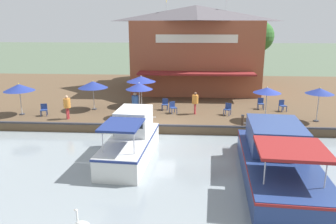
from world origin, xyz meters
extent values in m
plane|color=#4C5B47|center=(0.00, 0.00, 0.00)|extent=(220.00, 220.00, 0.00)
cube|color=brown|center=(-11.00, 0.00, 0.30)|extent=(22.00, 56.00, 0.60)
cube|color=#2D2D33|center=(-0.10, 0.00, 0.65)|extent=(0.20, 50.40, 0.10)
cube|color=brown|center=(-13.74, 2.64, 3.92)|extent=(9.97, 11.67, 6.64)
pyramid|color=#4C474C|center=(-13.74, 2.64, 8.00)|extent=(10.47, 12.25, 1.51)
cube|color=maroon|center=(-7.86, 2.64, 2.90)|extent=(1.80, 9.92, 0.16)
cube|color=silver|center=(-8.72, 2.64, 5.75)|extent=(0.08, 7.00, 0.70)
cylinder|color=silver|center=(-13.74, 5.56, 8.44)|extent=(0.06, 0.06, 2.40)
cylinder|color=silver|center=(-13.74, -0.27, 8.25)|extent=(0.06, 0.06, 2.02)
cube|color=gold|center=(-13.56, -0.27, 9.11)|extent=(0.36, 0.03, 0.24)
cylinder|color=#B7B7B7|center=(-4.02, -5.18, 1.61)|extent=(0.06, 0.06, 2.02)
cylinder|color=#2D2D33|center=(-4.02, -5.18, 0.63)|extent=(0.36, 0.36, 0.06)
cone|color=navy|center=(-4.02, -5.18, 2.54)|extent=(2.23, 2.23, 0.51)
cone|color=yellow|center=(-4.02, -5.18, 2.56)|extent=(1.38, 1.38, 0.41)
sphere|color=yellow|center=(-4.02, -5.18, 2.79)|extent=(0.08, 0.08, 0.08)
cylinder|color=#B7B7B7|center=(-1.85, 7.28, 1.68)|extent=(0.06, 0.06, 2.15)
cylinder|color=#2D2D33|center=(-1.85, 7.28, 0.63)|extent=(0.36, 0.36, 0.06)
cone|color=navy|center=(-1.85, 7.28, 2.70)|extent=(1.83, 1.83, 0.37)
cone|color=white|center=(-1.85, 7.28, 2.72)|extent=(1.14, 1.14, 0.29)
sphere|color=white|center=(-1.85, 7.28, 2.88)|extent=(0.08, 0.08, 0.08)
cylinder|color=#B7B7B7|center=(-2.20, -9.98, 1.64)|extent=(0.06, 0.06, 2.07)
cylinder|color=#2D2D33|center=(-2.20, -9.98, 0.63)|extent=(0.36, 0.36, 0.06)
cone|color=navy|center=(-2.20, -9.98, 2.60)|extent=(2.14, 2.14, 0.49)
cone|color=yellow|center=(-2.20, -9.98, 2.62)|extent=(1.33, 1.33, 0.40)
sphere|color=yellow|center=(-2.20, -9.98, 2.85)|extent=(0.08, 0.08, 0.08)
cylinder|color=#B7B7B7|center=(-1.84, 10.68, 1.67)|extent=(0.06, 0.06, 2.15)
cylinder|color=#2D2D33|center=(-1.84, 10.68, 0.63)|extent=(0.36, 0.36, 0.06)
cone|color=navy|center=(-1.84, 10.68, 2.69)|extent=(1.82, 1.82, 0.38)
cone|color=yellow|center=(-1.84, 10.68, 2.71)|extent=(1.13, 1.13, 0.31)
sphere|color=yellow|center=(-1.84, 10.68, 2.88)|extent=(0.08, 0.08, 0.08)
cylinder|color=#B7B7B7|center=(-5.38, -1.70, 1.73)|extent=(0.06, 0.06, 2.25)
cylinder|color=#2D2D33|center=(-5.38, -1.70, 0.63)|extent=(0.36, 0.36, 0.06)
cone|color=navy|center=(-5.38, -1.70, 2.79)|extent=(2.29, 2.29, 0.44)
cone|color=white|center=(-5.38, -1.70, 2.81)|extent=(1.42, 1.42, 0.35)
sphere|color=white|center=(-5.38, -1.70, 3.01)|extent=(0.08, 0.08, 0.08)
cylinder|color=#B7B7B7|center=(-2.10, -1.36, 1.74)|extent=(0.06, 0.06, 2.28)
cylinder|color=#2D2D33|center=(-2.10, -1.36, 0.63)|extent=(0.36, 0.36, 0.06)
cone|color=navy|center=(-2.10, -1.36, 2.82)|extent=(1.85, 1.85, 0.45)
cone|color=white|center=(-2.10, -1.36, 2.84)|extent=(1.15, 1.15, 0.36)
sphere|color=white|center=(-2.10, -1.36, 3.04)|extent=(0.08, 0.08, 0.08)
cube|color=navy|center=(-3.18, 1.21, 0.81)|extent=(0.05, 0.05, 0.42)
cube|color=navy|center=(-3.00, 0.86, 0.81)|extent=(0.05, 0.05, 0.42)
cube|color=navy|center=(-3.54, 1.03, 0.81)|extent=(0.05, 0.05, 0.42)
cube|color=navy|center=(-3.35, 0.67, 0.81)|extent=(0.05, 0.05, 0.42)
cube|color=navy|center=(-3.27, 0.94, 1.03)|extent=(0.59, 0.59, 0.05)
cube|color=navy|center=(-3.45, 0.85, 1.25)|extent=(0.24, 0.41, 0.40)
cube|color=navy|center=(-1.85, -7.99, 0.81)|extent=(0.05, 0.05, 0.42)
cube|color=navy|center=(-1.74, -8.38, 0.81)|extent=(0.05, 0.05, 0.42)
cube|color=navy|center=(-2.23, -8.10, 0.81)|extent=(0.05, 0.05, 0.42)
cube|color=navy|center=(-2.13, -8.49, 0.81)|extent=(0.05, 0.05, 0.42)
cube|color=navy|center=(-1.99, -8.24, 1.03)|extent=(0.54, 0.54, 0.05)
cube|color=navy|center=(-2.18, -8.29, 1.25)|extent=(0.16, 0.43, 0.40)
cube|color=navy|center=(-4.25, 9.39, 0.81)|extent=(0.05, 0.05, 0.42)
cube|color=navy|center=(-4.10, 9.01, 0.81)|extent=(0.05, 0.05, 0.42)
cube|color=navy|center=(-4.62, 9.25, 0.81)|extent=(0.05, 0.05, 0.42)
cube|color=navy|center=(-4.48, 8.87, 0.81)|extent=(0.05, 0.05, 0.42)
cube|color=navy|center=(-4.36, 9.13, 1.03)|extent=(0.57, 0.57, 0.05)
cube|color=navy|center=(-4.55, 9.06, 1.25)|extent=(0.19, 0.43, 0.40)
cube|color=navy|center=(-4.73, 7.80, 0.81)|extent=(0.04, 0.04, 0.42)
cube|color=navy|center=(-4.75, 7.40, 0.81)|extent=(0.04, 0.04, 0.42)
cube|color=navy|center=(-5.13, 7.82, 0.81)|extent=(0.04, 0.04, 0.42)
cube|color=navy|center=(-5.15, 7.42, 0.81)|extent=(0.04, 0.04, 0.42)
cube|color=navy|center=(-4.94, 7.61, 1.03)|extent=(0.46, 0.46, 0.05)
cube|color=navy|center=(-5.14, 7.62, 1.25)|extent=(0.06, 0.44, 0.40)
cube|color=navy|center=(-2.75, 4.95, 0.81)|extent=(0.05, 0.05, 0.42)
cube|color=navy|center=(-2.92, 4.59, 0.81)|extent=(0.05, 0.05, 0.42)
cube|color=navy|center=(-3.12, 5.12, 0.81)|extent=(0.05, 0.05, 0.42)
cube|color=navy|center=(-3.28, 4.75, 0.81)|extent=(0.05, 0.05, 0.42)
cube|color=navy|center=(-3.02, 4.85, 1.03)|extent=(0.58, 0.58, 0.05)
cube|color=navy|center=(-3.20, 4.93, 1.25)|extent=(0.22, 0.42, 0.40)
cube|color=navy|center=(-3.98, 0.44, 0.81)|extent=(0.04, 0.04, 0.42)
cube|color=navy|center=(-4.02, 0.04, 0.81)|extent=(0.04, 0.04, 0.42)
cube|color=navy|center=(-4.38, 0.47, 0.81)|extent=(0.04, 0.04, 0.42)
cube|color=navy|center=(-4.41, 0.07, 0.81)|extent=(0.04, 0.04, 0.42)
cube|color=navy|center=(-4.20, 0.26, 1.03)|extent=(0.47, 0.47, 0.05)
cube|color=navy|center=(-4.40, 0.27, 1.25)|extent=(0.07, 0.44, 0.40)
cylinder|color=#337547|center=(-2.38, -1.63, 1.02)|extent=(0.13, 0.13, 0.83)
cylinder|color=#337547|center=(-2.31, -1.78, 1.02)|extent=(0.13, 0.13, 0.83)
cylinder|color=#2D5193|center=(-2.35, -1.70, 1.76)|extent=(0.49, 0.49, 0.66)
sphere|color=#DBB28E|center=(-2.35, -1.70, 2.20)|extent=(0.23, 0.23, 0.23)
cylinder|color=#B23338|center=(-1.23, -6.26, 1.00)|extent=(0.13, 0.13, 0.81)
cylinder|color=#B23338|center=(-1.39, -6.23, 1.00)|extent=(0.13, 0.13, 0.81)
cylinder|color=orange|center=(-1.31, -6.24, 1.73)|extent=(0.47, 0.47, 0.64)
sphere|color=tan|center=(-1.31, -6.24, 2.15)|extent=(0.22, 0.22, 0.22)
cylinder|color=#B23338|center=(-3.12, 2.52, 0.99)|extent=(0.13, 0.13, 0.79)
cylinder|color=#B23338|center=(-3.28, 2.55, 0.99)|extent=(0.13, 0.13, 0.79)
cylinder|color=orange|center=(-3.20, 2.53, 1.70)|extent=(0.46, 0.46, 0.62)
sphere|color=brown|center=(-3.20, 2.53, 2.12)|extent=(0.21, 0.21, 0.21)
cube|color=navy|center=(6.14, 6.15, 0.63)|extent=(8.09, 3.60, 1.10)
ellipsoid|color=navy|center=(2.20, 6.43, 0.63)|extent=(2.98, 3.10, 1.10)
cube|color=maroon|center=(6.14, 6.15, 1.10)|extent=(8.19, 3.65, 0.10)
cube|color=navy|center=(4.75, 6.25, 1.78)|extent=(3.55, 2.68, 1.20)
cube|color=black|center=(6.42, 6.13, 1.93)|extent=(0.21, 2.14, 0.42)
cube|color=maroon|center=(8.00, 6.02, 2.35)|extent=(2.69, 2.77, 0.13)
cylinder|color=silver|center=(8.82, 7.04, 1.76)|extent=(0.05, 0.05, 1.17)
cylinder|color=silver|center=(8.67, 4.90, 1.76)|extent=(0.05, 0.05, 1.17)
cylinder|color=silver|center=(1.88, 6.45, 1.48)|extent=(0.21, 2.45, 0.04)
cube|color=silver|center=(4.15, -0.95, 0.66)|extent=(5.86, 2.50, 1.16)
ellipsoid|color=silver|center=(1.30, -0.74, 0.66)|extent=(2.16, 2.13, 1.16)
cube|color=navy|center=(4.15, -0.95, 1.16)|extent=(5.93, 2.54, 0.10)
cube|color=white|center=(3.14, -0.87, 1.90)|extent=(2.39, 1.83, 1.31)
cube|color=black|center=(4.26, -0.95, 2.06)|extent=(0.16, 1.47, 0.46)
cube|color=navy|center=(5.50, -1.04, 2.39)|extent=(2.38, 1.93, 0.10)
cylinder|color=silver|center=(6.22, -0.36, 1.81)|extent=(0.05, 0.05, 1.15)
cylinder|color=silver|center=(6.12, -1.82, 1.81)|extent=(0.05, 0.05, 1.15)
cylinder|color=silver|center=(1.06, -0.72, 1.54)|extent=(0.16, 1.67, 0.04)
cylinder|color=#473323|center=(-0.35, 5.52, 0.96)|extent=(0.18, 0.18, 0.72)
cylinder|color=#2D2D33|center=(-0.35, 5.52, 1.34)|extent=(0.22, 0.22, 0.04)
cylinder|color=white|center=(10.14, -1.73, 0.52)|extent=(0.07, 0.07, 0.40)
sphere|color=white|center=(10.14, -1.75, 0.72)|extent=(0.10, 0.10, 0.10)
cone|color=orange|center=(10.13, -1.82, 0.72)|extent=(0.06, 0.07, 0.04)
cylinder|color=brown|center=(-19.95, 10.11, 2.42)|extent=(0.42, 0.42, 3.65)
sphere|color=#2D6028|center=(-19.95, 10.11, 5.58)|extent=(3.57, 3.57, 3.57)
sphere|color=#2D6028|center=(-19.24, 9.58, 5.23)|extent=(2.50, 2.50, 2.50)
cylinder|color=brown|center=(-19.65, -0.16, 2.22)|extent=(0.31, 0.31, 3.24)
sphere|color=#387033|center=(-19.65, -0.16, 5.60)|extent=(4.69, 4.69, 4.69)
sphere|color=#387033|center=(-18.71, -0.86, 5.13)|extent=(3.28, 3.28, 3.28)
camera|label=1|loc=(19.94, 2.07, 6.93)|focal=35.00mm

